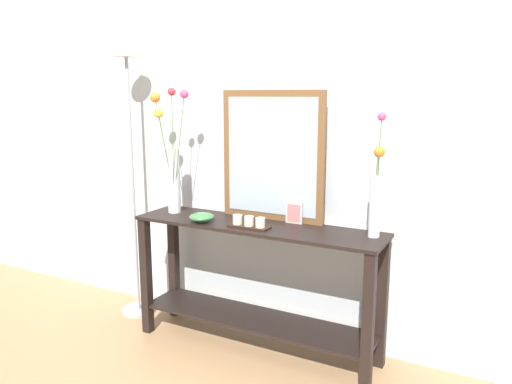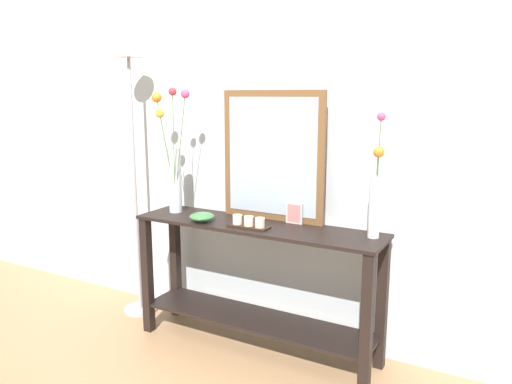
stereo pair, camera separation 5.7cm
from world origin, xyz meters
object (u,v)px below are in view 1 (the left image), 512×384
object	(u,v)px
candle_tray	(249,223)
floor_lamp	(130,135)
decorative_bowl	(202,217)
picture_frame_small	(294,213)
mirror_leaning	(272,156)
vase_right	(376,195)
console_table	(256,274)
tall_vase_left	(172,165)

from	to	relation	value
candle_tray	floor_lamp	size ratio (longest dim) A/B	0.13
decorative_bowl	floor_lamp	distance (m)	0.83
picture_frame_small	decorative_bowl	xyz separation A→B (m)	(-0.50, -0.23, -0.03)
mirror_leaning	decorative_bowl	world-z (taller)	mirror_leaning
mirror_leaning	vase_right	xyz separation A→B (m)	(0.65, -0.09, -0.16)
console_table	decorative_bowl	size ratio (longest dim) A/B	10.15
tall_vase_left	candle_tray	distance (m)	0.68
mirror_leaning	candle_tray	size ratio (longest dim) A/B	3.18
candle_tray	floor_lamp	bearing A→B (deg)	171.62
mirror_leaning	console_table	bearing A→B (deg)	-100.49
tall_vase_left	mirror_leaning	bearing A→B (deg)	12.77
mirror_leaning	vase_right	world-z (taller)	mirror_leaning
candle_tray	decorative_bowl	bearing A→B (deg)	-176.26
mirror_leaning	tall_vase_left	world-z (taller)	tall_vase_left
mirror_leaning	tall_vase_left	size ratio (longest dim) A/B	0.98
candle_tray	decorative_bowl	distance (m)	0.31
mirror_leaning	floor_lamp	world-z (taller)	floor_lamp
tall_vase_left	picture_frame_small	size ratio (longest dim) A/B	6.20
candle_tray	floor_lamp	distance (m)	1.09
console_table	mirror_leaning	distance (m)	0.72
candle_tray	vase_right	bearing A→B (deg)	12.35
vase_right	console_table	bearing A→B (deg)	-174.65
floor_lamp	console_table	bearing A→B (deg)	-3.45
mirror_leaning	candle_tray	bearing A→B (deg)	-97.09
picture_frame_small	tall_vase_left	bearing A→B (deg)	-171.66
vase_right	mirror_leaning	bearing A→B (deg)	172.23
console_table	decorative_bowl	world-z (taller)	decorative_bowl
console_table	vase_right	size ratio (longest dim) A/B	2.31
vase_right	candle_tray	distance (m)	0.73
floor_lamp	tall_vase_left	bearing A→B (deg)	-7.66
mirror_leaning	decorative_bowl	xyz separation A→B (m)	(-0.34, -0.26, -0.36)
mirror_leaning	tall_vase_left	xyz separation A→B (m)	(-0.64, -0.14, -0.07)
mirror_leaning	picture_frame_small	world-z (taller)	mirror_leaning
tall_vase_left	candle_tray	size ratio (longest dim) A/B	3.24
picture_frame_small	decorative_bowl	bearing A→B (deg)	-155.13
mirror_leaning	decorative_bowl	bearing A→B (deg)	-142.66
vase_right	candle_tray	size ratio (longest dim) A/B	2.71
mirror_leaning	picture_frame_small	bearing A→B (deg)	-9.73
tall_vase_left	decorative_bowl	bearing A→B (deg)	-21.05
console_table	tall_vase_left	size ratio (longest dim) A/B	1.93
console_table	picture_frame_small	world-z (taller)	picture_frame_small
vase_right	floor_lamp	world-z (taller)	floor_lamp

